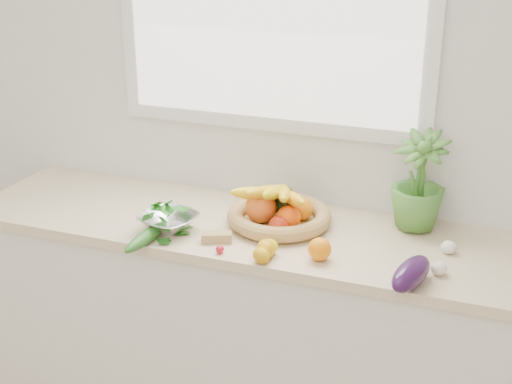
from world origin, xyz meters
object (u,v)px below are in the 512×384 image
(eggplant, at_px, (411,274))
(colander_with_spinach, at_px, (168,217))
(cucumber, at_px, (147,237))
(apple, at_px, (279,226))
(fruit_basket, at_px, (278,211))
(potted_herb, at_px, (419,180))

(eggplant, bearing_deg, colander_with_spinach, 173.54)
(cucumber, height_order, colander_with_spinach, colander_with_spinach)
(apple, relative_size, fruit_basket, 0.19)
(cucumber, bearing_deg, potted_herb, 27.23)
(apple, height_order, potted_herb, potted_herb)
(fruit_basket, relative_size, colander_with_spinach, 1.66)
(eggplant, bearing_deg, potted_herb, 96.89)
(potted_herb, relative_size, colander_with_spinach, 1.46)
(apple, distance_m, potted_herb, 0.55)
(potted_herb, distance_m, fruit_basket, 0.54)
(apple, bearing_deg, eggplant, -21.63)
(apple, relative_size, cucumber, 0.29)
(cucumber, height_order, potted_herb, potted_herb)
(apple, relative_size, potted_herb, 0.22)
(cucumber, bearing_deg, fruit_basket, 38.98)
(apple, bearing_deg, potted_herb, 27.65)
(eggplant, xyz_separation_m, potted_herb, (-0.05, 0.45, 0.16))
(eggplant, bearing_deg, cucumber, -179.16)
(fruit_basket, bearing_deg, apple, -70.46)
(eggplant, xyz_separation_m, fruit_basket, (-0.56, 0.31, 0.01))
(colander_with_spinach, bearing_deg, apple, 14.04)
(potted_herb, bearing_deg, fruit_basket, -164.34)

